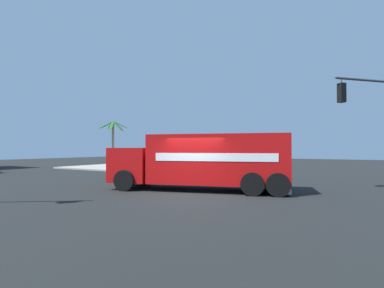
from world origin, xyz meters
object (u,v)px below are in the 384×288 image
(delivery_truck, at_px, (203,161))
(traffic_light_secondary, at_px, (381,114))
(palm_tree_far, at_px, (113,134))
(sedan_silver, at_px, (193,165))
(vending_machine_red, at_px, (172,157))

(delivery_truck, distance_m, traffic_light_secondary, 9.54)
(traffic_light_secondary, xyz_separation_m, palm_tree_far, (5.87, 24.89, -0.08))
(delivery_truck, relative_size, traffic_light_secondary, 1.55)
(delivery_truck, bearing_deg, sedan_silver, 32.18)
(vending_machine_red, relative_size, palm_tree_far, 0.37)
(vending_machine_red, bearing_deg, traffic_light_secondary, -117.12)
(sedan_silver, distance_m, vending_machine_red, 9.22)
(traffic_light_secondary, height_order, sedan_silver, traffic_light_secondary)
(traffic_light_secondary, relative_size, palm_tree_far, 1.14)
(delivery_truck, relative_size, palm_tree_far, 1.76)
(sedan_silver, distance_m, palm_tree_far, 12.32)
(vending_machine_red, distance_m, palm_tree_far, 7.19)
(vending_machine_red, bearing_deg, delivery_truck, -141.73)
(traffic_light_secondary, xyz_separation_m, sedan_silver, (3.60, 13.18, -3.16))
(traffic_light_secondary, bearing_deg, palm_tree_far, 76.74)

